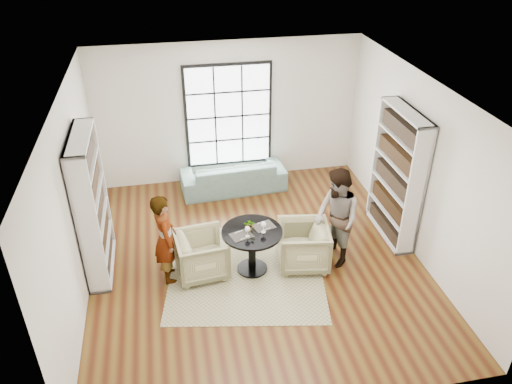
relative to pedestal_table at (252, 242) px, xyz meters
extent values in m
plane|color=brown|center=(0.12, 0.27, -0.57)|extent=(6.00, 6.00, 0.00)
plane|color=silver|center=(0.12, 3.27, 0.93)|extent=(5.50, 0.00, 5.50)
plane|color=silver|center=(-2.63, 0.27, 0.93)|extent=(0.00, 6.00, 6.00)
plane|color=silver|center=(2.87, 0.27, 0.93)|extent=(0.00, 6.00, 6.00)
plane|color=silver|center=(0.12, -2.73, 0.93)|extent=(5.50, 0.00, 5.50)
plane|color=white|center=(0.12, 0.27, 2.43)|extent=(6.00, 6.00, 0.00)
cube|color=black|center=(0.12, 3.25, 0.88)|extent=(1.82, 0.06, 2.22)
cube|color=white|center=(0.12, 3.21, 0.88)|extent=(1.70, 0.02, 2.10)
cube|color=tan|center=(-0.10, -0.02, -0.56)|extent=(2.91, 2.91, 0.01)
cylinder|color=black|center=(0.00, 0.00, -0.55)|extent=(0.50, 0.50, 0.04)
cylinder|color=black|center=(0.00, 0.00, -0.19)|extent=(0.13, 0.13, 0.70)
cylinder|color=black|center=(0.00, 0.00, 0.20)|extent=(0.98, 0.98, 0.04)
imported|color=gray|center=(0.11, 2.72, -0.25)|extent=(2.22, 0.98, 0.63)
imported|color=#C1AD8A|center=(-0.82, 0.08, -0.20)|extent=(0.90, 0.88, 0.74)
imported|color=#BCB886|center=(0.85, -0.02, -0.19)|extent=(0.96, 0.94, 0.76)
imported|color=gray|center=(-1.37, 0.08, 0.21)|extent=(0.43, 0.60, 1.55)
imported|color=gray|center=(1.40, -0.02, 0.29)|extent=(0.79, 0.94, 1.72)
cube|color=black|center=(-0.19, -0.09, 0.22)|extent=(0.40, 0.35, 0.01)
cube|color=black|center=(0.21, 0.09, 0.22)|extent=(0.40, 0.35, 0.01)
cylinder|color=silver|center=(-0.10, -0.13, 0.22)|extent=(0.07, 0.07, 0.01)
cylinder|color=silver|center=(-0.10, -0.13, 0.28)|extent=(0.01, 0.01, 0.11)
sphere|color=maroon|center=(-0.10, -0.13, 0.36)|extent=(0.08, 0.08, 0.08)
ellipsoid|color=white|center=(-0.10, -0.13, 0.36)|extent=(0.09, 0.09, 0.10)
cylinder|color=silver|center=(0.17, -0.07, 0.22)|extent=(0.07, 0.07, 0.01)
cylinder|color=silver|center=(0.17, -0.07, 0.28)|extent=(0.01, 0.01, 0.11)
sphere|color=maroon|center=(0.17, -0.07, 0.37)|extent=(0.09, 0.09, 0.09)
ellipsoid|color=white|center=(0.17, -0.07, 0.37)|extent=(0.09, 0.09, 0.10)
imported|color=gray|center=(-0.03, 0.02, 0.32)|extent=(0.23, 0.21, 0.21)
camera|label=1|loc=(-1.19, -6.40, 4.81)|focal=35.00mm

